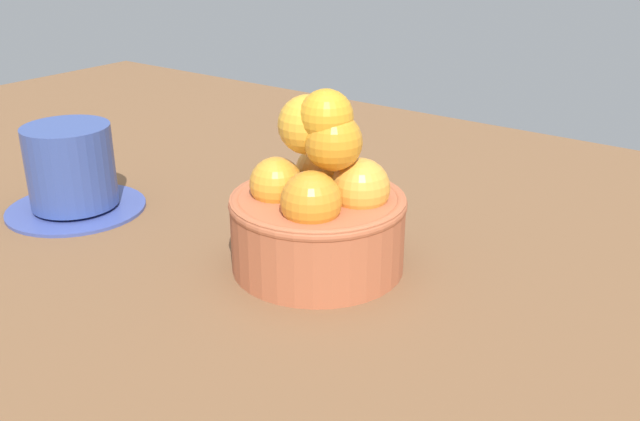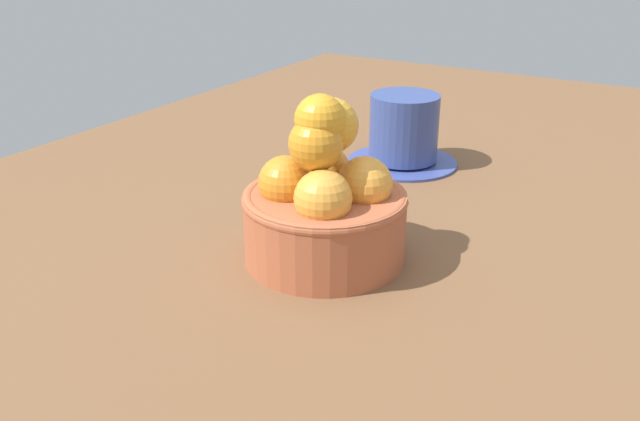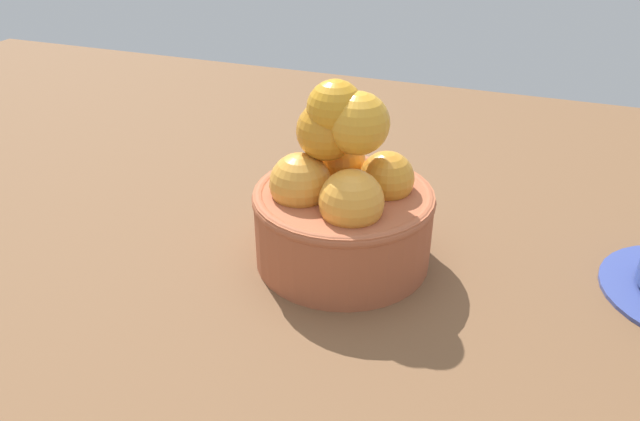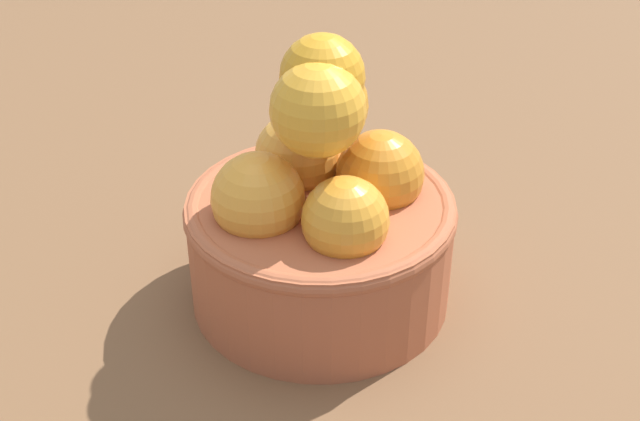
# 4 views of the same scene
# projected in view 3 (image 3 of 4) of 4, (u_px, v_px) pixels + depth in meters

# --- Properties ---
(ground_plane) EXTENTS (1.56, 0.90, 0.05)m
(ground_plane) POSITION_uv_depth(u_px,v_px,m) (342.00, 284.00, 0.48)
(ground_plane) COLOR brown
(terracotta_bowl) EXTENTS (0.13, 0.13, 0.14)m
(terracotta_bowl) POSITION_uv_depth(u_px,v_px,m) (342.00, 202.00, 0.44)
(terracotta_bowl) COLOR #AD5938
(terracotta_bowl) RESTS_ON ground_plane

